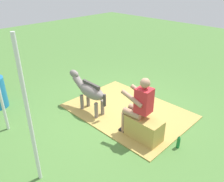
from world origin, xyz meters
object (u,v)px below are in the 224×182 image
pony_standing (89,91)px  soda_bottle (178,142)px  person_seated (139,104)px  tent_pole_left (29,117)px  hay_bale (144,129)px

pony_standing → soda_bottle: size_ratio=4.63×
person_seated → pony_standing: (1.49, 0.06, -0.19)m
tent_pole_left → soda_bottle: bearing=-118.4°
hay_bale → pony_standing: pony_standing is taller
person_seated → soda_bottle: bearing=-162.1°
pony_standing → soda_bottle: pony_standing is taller
hay_bale → pony_standing: bearing=2.4°
pony_standing → soda_bottle: (-2.32, -0.33, -0.43)m
pony_standing → tent_pole_left: size_ratio=0.54×
pony_standing → tent_pole_left: bearing=117.5°
hay_bale → tent_pole_left: size_ratio=0.30×
person_seated → soda_bottle: (-0.84, -0.27, -0.63)m
soda_bottle → tent_pole_left: tent_pole_left is taller
tent_pole_left → hay_bale: bearing=-106.0°
pony_standing → soda_bottle: 2.39m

